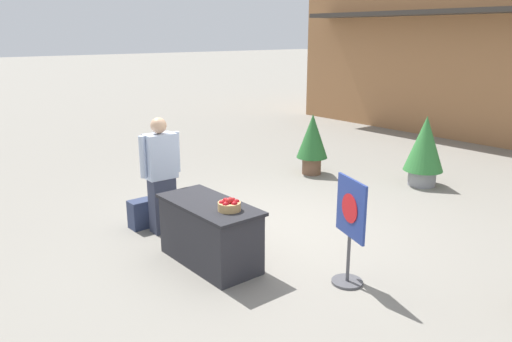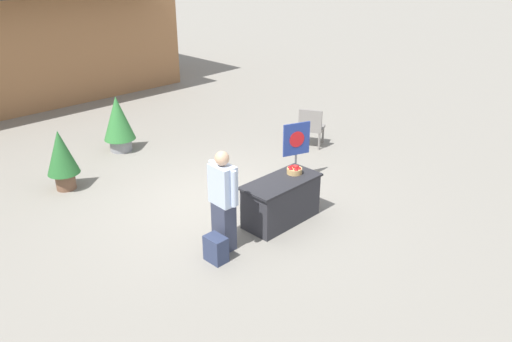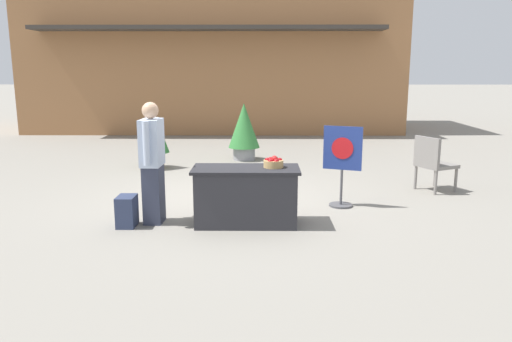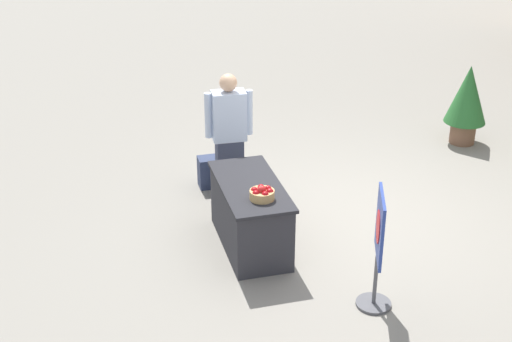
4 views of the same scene
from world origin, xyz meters
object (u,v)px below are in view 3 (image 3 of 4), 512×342
at_px(potted_plant_near_left, 154,135).
at_px(potted_plant_far_right, 244,129).
at_px(backpack, 127,211).
at_px(patio_chair, 432,161).
at_px(person_visitor, 152,162).
at_px(display_table, 246,196).
at_px(apple_basket, 274,162).
at_px(poster_board, 342,163).

height_order(potted_plant_near_left, potted_plant_far_right, potted_plant_far_right).
bearing_deg(backpack, patio_chair, 23.03).
relative_size(backpack, potted_plant_far_right, 0.32).
bearing_deg(person_visitor, backpack, -149.09).
bearing_deg(display_table, person_visitor, 177.44).
relative_size(display_table, patio_chair, 1.51).
distance_m(display_table, backpack, 1.63).
bearing_deg(apple_basket, patio_chair, 33.82).
height_order(display_table, backpack, display_table).
relative_size(display_table, person_visitor, 0.87).
distance_m(backpack, potted_plant_far_right, 5.29).
relative_size(person_visitor, patio_chair, 1.74).
xyz_separation_m(apple_basket, potted_plant_far_right, (-0.56, 4.91, -0.13)).
height_order(apple_basket, patio_chair, patio_chair).
distance_m(display_table, poster_board, 1.73).
distance_m(apple_basket, patio_chair, 3.39).
xyz_separation_m(display_table, patio_chair, (3.18, 1.91, 0.14)).
distance_m(display_table, person_visitor, 1.36).
distance_m(display_table, patio_chair, 3.71).
xyz_separation_m(person_visitor, poster_board, (2.73, 0.85, -0.17)).
distance_m(potted_plant_near_left, potted_plant_far_right, 2.15).
bearing_deg(potted_plant_near_left, poster_board, -40.43).
bearing_deg(person_visitor, patio_chair, 25.16).
xyz_separation_m(backpack, patio_chair, (4.79, 2.03, 0.32)).
height_order(display_table, potted_plant_near_left, potted_plant_near_left).
bearing_deg(poster_board, backpack, -51.06).
relative_size(patio_chair, potted_plant_near_left, 0.78).
height_order(display_table, person_visitor, person_visitor).
relative_size(person_visitor, potted_plant_far_right, 1.26).
bearing_deg(potted_plant_far_right, patio_chair, -42.08).
bearing_deg(poster_board, potted_plant_near_left, -110.16).
relative_size(display_table, potted_plant_near_left, 1.18).
bearing_deg(display_table, potted_plant_far_right, 92.18).
xyz_separation_m(patio_chair, potted_plant_near_left, (-5.24, 2.00, 0.17)).
height_order(display_table, patio_chair, patio_chair).
height_order(person_visitor, poster_board, person_visitor).
bearing_deg(potted_plant_far_right, apple_basket, -83.47).
distance_m(backpack, patio_chair, 5.21).
xyz_separation_m(person_visitor, patio_chair, (4.45, 1.85, -0.32)).
bearing_deg(apple_basket, person_visitor, 179.18).
xyz_separation_m(apple_basket, potted_plant_near_left, (-2.44, 3.87, -0.15)).
height_order(person_visitor, potted_plant_near_left, person_visitor).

